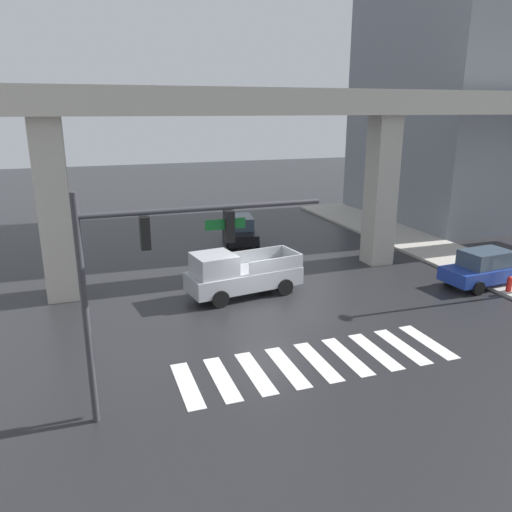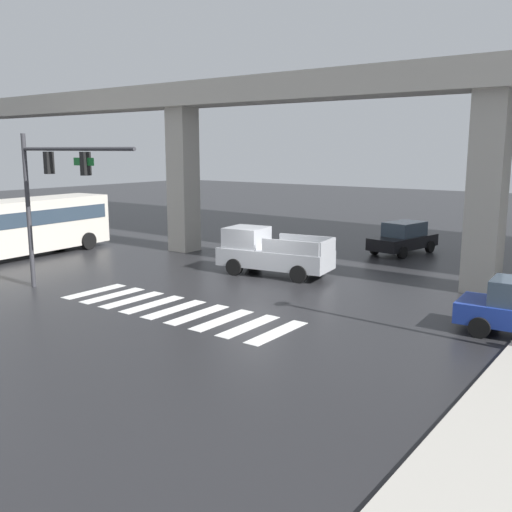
# 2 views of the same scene
# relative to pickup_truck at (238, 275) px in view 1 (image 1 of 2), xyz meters

# --- Properties ---
(ground_plane) EXTENTS (120.00, 120.00, 0.00)m
(ground_plane) POSITION_rel_pickup_truck_xyz_m (0.63, -2.10, -0.99)
(ground_plane) COLOR #232326
(crosswalk_stripes) EXTENTS (9.35, 2.80, 0.01)m
(crosswalk_stripes) POSITION_rel_pickup_truck_xyz_m (0.63, -6.75, -0.98)
(crosswalk_stripes) COLOR silver
(crosswalk_stripes) RESTS_ON ground
(elevated_overpass) EXTENTS (54.72, 2.14, 8.99)m
(elevated_overpass) POSITION_rel_pickup_truck_xyz_m (0.63, 2.32, 6.69)
(elevated_overpass) COLOR #ADA89E
(elevated_overpass) RESTS_ON ground
(sidewalk_east) EXTENTS (4.00, 36.00, 0.15)m
(sidewalk_east) POSITION_rel_pickup_truck_xyz_m (13.19, -0.10, -0.91)
(sidewalk_east) COLOR #ADA89E
(sidewalk_east) RESTS_ON ground
(pickup_truck) EXTENTS (5.32, 2.62, 2.08)m
(pickup_truck) POSITION_rel_pickup_truck_xyz_m (0.00, 0.00, 0.00)
(pickup_truck) COLOR #A8AAAF
(pickup_truck) RESTS_ON ground
(sedan_black) EXTENTS (2.56, 4.56, 1.72)m
(sedan_black) POSITION_rel_pickup_truck_xyz_m (2.86, 8.64, -0.14)
(sedan_black) COLOR black
(sedan_black) RESTS_ON ground
(sedan_blue) EXTENTS (4.41, 2.18, 1.72)m
(sedan_blue) POSITION_rel_pickup_truck_xyz_m (11.45, -2.59, -0.14)
(sedan_blue) COLOR #1E3899
(sedan_blue) RESTS_ON ground
(traffic_signal_mast) EXTENTS (6.49, 0.32, 6.20)m
(traffic_signal_mast) POSITION_rel_pickup_truck_xyz_m (-4.72, -7.71, 3.40)
(traffic_signal_mast) COLOR #38383D
(traffic_signal_mast) RESTS_ON ground
(fire_hydrant) EXTENTS (0.24, 0.24, 0.85)m
(fire_hydrant) POSITION_rel_pickup_truck_xyz_m (11.59, -3.94, -0.56)
(fire_hydrant) COLOR red
(fire_hydrant) RESTS_ON ground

